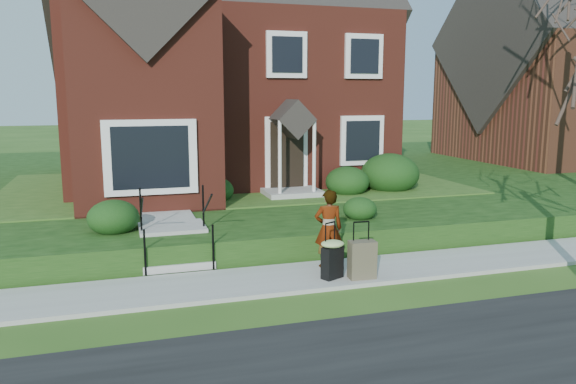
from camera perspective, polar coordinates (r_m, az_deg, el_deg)
name	(u,v)px	position (r m, az deg, el deg)	size (l,w,h in m)	color
ground	(316,278)	(10.95, 2.90, -8.68)	(120.00, 120.00, 0.00)	#2D5119
sidewalk	(316,276)	(10.94, 2.90, -8.48)	(60.00, 1.60, 0.08)	#9E9B93
terrace	(318,176)	(22.22, 3.09, 1.63)	(44.00, 20.00, 0.60)	#15330E
walkway	(162,205)	(15.07, -12.66, -1.28)	(1.20, 6.00, 0.06)	#9E9B93
main_house	(215,41)	(19.73, -7.39, 14.98)	(10.40, 10.20, 9.40)	maroon
neighbour_house	(573,54)	(28.57, 26.95, 12.38)	(9.40, 8.00, 9.20)	brown
front_steps	(175,240)	(12.03, -11.46, -4.80)	(1.40, 2.02, 1.50)	#9E9B93
foundation_shrubs	(302,180)	(15.79, 1.41, 1.22)	(9.92, 4.73, 1.25)	black
woman	(328,229)	(11.16, 4.13, -3.72)	(0.57, 0.37, 1.57)	#999999
suitcase_black	(332,257)	(10.57, 4.53, -6.57)	(0.55, 0.51, 1.07)	black
suitcase_olive	(362,259)	(10.65, 7.54, -6.81)	(0.51, 0.31, 1.08)	brown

